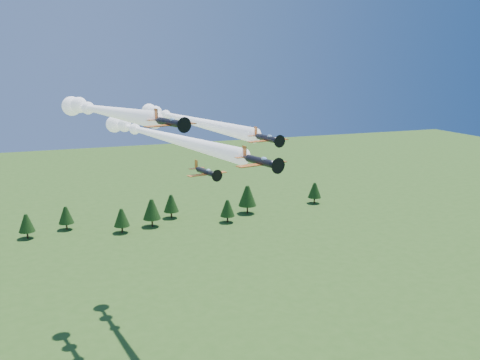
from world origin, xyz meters
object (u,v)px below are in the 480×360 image
object	(u,v)px
plane_right	(184,119)
plane_slot	(206,172)
plane_lead	(158,135)
plane_left	(101,110)

from	to	relation	value
plane_right	plane_slot	distance (m)	29.42
plane_lead	plane_left	size ratio (longest dim) A/B	1.46
plane_right	plane_lead	bearing A→B (deg)	-135.15
plane_left	plane_right	xyz separation A→B (m)	(19.21, 17.05, -3.95)
plane_left	plane_right	bearing A→B (deg)	25.39
plane_left	plane_slot	world-z (taller)	plane_left
plane_lead	plane_slot	world-z (taller)	plane_lead
plane_lead	plane_right	distance (m)	13.55
plane_right	plane_slot	bearing A→B (deg)	-106.07
plane_lead	plane_slot	size ratio (longest dim) A/B	7.75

